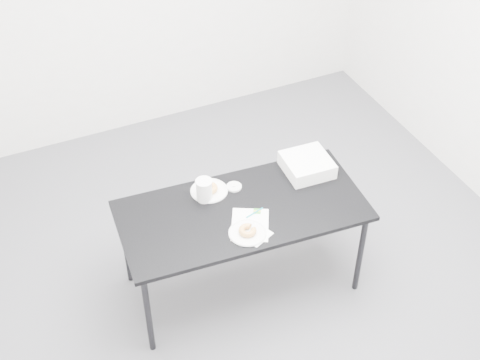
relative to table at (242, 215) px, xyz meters
name	(u,v)px	position (x,y,z in m)	size (l,w,h in m)	color
floor	(242,277)	(0.02, 0.04, -0.63)	(4.00, 4.00, 0.00)	#504F55
table	(242,215)	(0.00, 0.00, 0.00)	(1.54, 0.81, 0.68)	black
scorecard	(250,225)	(-0.02, -0.14, 0.05)	(0.22, 0.27, 0.00)	white
logo_patch	(257,211)	(0.07, -0.06, 0.06)	(0.04, 0.04, 0.00)	green
pen	(255,213)	(0.05, -0.07, 0.06)	(0.01, 0.01, 0.13)	#0C7B87
napkin	(255,234)	(-0.02, -0.22, 0.05)	(0.15, 0.15, 0.00)	white
plate_near	(248,233)	(-0.06, -0.20, 0.06)	(0.22, 0.22, 0.01)	white
donut_near	(248,230)	(-0.06, -0.20, 0.08)	(0.10, 0.10, 0.03)	#D58943
plate_far	(209,191)	(-0.12, 0.23, 0.05)	(0.23, 0.23, 0.01)	white
donut_far	(209,188)	(-0.12, 0.23, 0.08)	(0.11, 0.11, 0.04)	#D58943
coffee_cup	(204,190)	(-0.17, 0.18, 0.13)	(0.10, 0.10, 0.15)	white
cup_lid	(234,187)	(0.03, 0.20, 0.06)	(0.10, 0.10, 0.01)	silver
bakery_box	(307,165)	(0.53, 0.16, 0.10)	(0.29, 0.29, 0.10)	white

